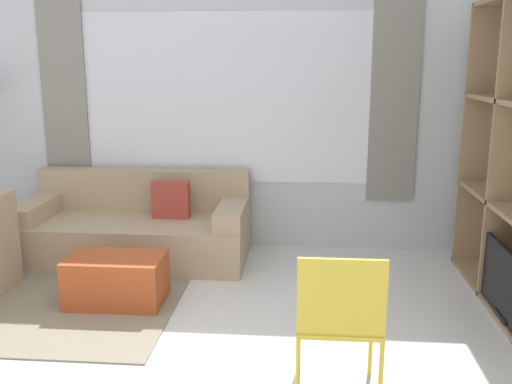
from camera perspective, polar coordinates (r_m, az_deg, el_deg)
wall_back at (r=5.53m, az=-2.99°, el=8.34°), size 6.31×0.11×2.70m
area_rug at (r=4.77m, az=-20.14°, el=-9.94°), size 2.05×1.83×0.01m
couch_main at (r=5.41m, az=-11.81°, el=-3.63°), size 2.05×0.91×0.78m
ottoman at (r=4.47m, az=-13.77°, el=-8.56°), size 0.72×0.44×0.37m
folding_chair at (r=3.04m, az=8.33°, el=-12.03°), size 0.44×0.46×0.86m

